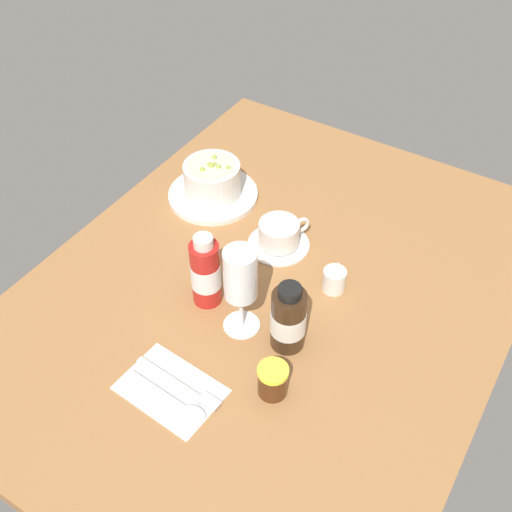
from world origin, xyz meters
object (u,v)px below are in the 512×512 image
object	(u,v)px
coffee_cup	(279,235)
creamer_jug	(334,279)
sauce_bottle_red	(206,273)
wine_glass	(241,279)
sauce_bottle_brown	(288,319)
cutlery_setting	(173,390)
jam_jar	(273,380)
porridge_bowl	(212,182)

from	to	relation	value
coffee_cup	creamer_jug	distance (cm)	15.40
sauce_bottle_red	coffee_cup	bearing A→B (deg)	168.77
wine_glass	sauce_bottle_brown	xyz separation A→B (cm)	(-1.01, 8.56, -5.86)
cutlery_setting	jam_jar	world-z (taller)	jam_jar
cutlery_setting	creamer_jug	distance (cm)	36.18
coffee_cup	sauce_bottle_red	size ratio (longest dim) A/B	0.81
wine_glass	jam_jar	world-z (taller)	wine_glass
coffee_cup	creamer_jug	size ratio (longest dim) A/B	2.36
coffee_cup	jam_jar	bearing A→B (deg)	28.70
cutlery_setting	creamer_jug	bearing A→B (deg)	161.06
wine_glass	sauce_bottle_brown	bearing A→B (deg)	96.74
wine_glass	sauce_bottle_red	xyz separation A→B (cm)	(-1.98, -8.94, -5.13)
wine_glass	sauce_bottle_red	distance (cm)	10.50
creamer_jug	sauce_bottle_red	distance (cm)	24.09
cutlery_setting	sauce_bottle_brown	distance (cm)	22.19
creamer_jug	cutlery_setting	bearing A→B (deg)	-18.94
creamer_jug	wine_glass	distance (cm)	21.56
cutlery_setting	wine_glass	distance (cm)	21.22
cutlery_setting	jam_jar	size ratio (longest dim) A/B	2.91
coffee_cup	sauce_bottle_brown	world-z (taller)	sauce_bottle_brown
porridge_bowl	coffee_cup	distance (cm)	20.86
porridge_bowl	jam_jar	xyz separation A→B (cm)	(35.97, 36.62, -1.00)
porridge_bowl	jam_jar	world-z (taller)	porridge_bowl
coffee_cup	sauce_bottle_red	distance (cm)	20.28
porridge_bowl	sauce_bottle_brown	distance (cm)	42.65
cutlery_setting	jam_jar	xyz separation A→B (cm)	(-8.60, 13.66, 2.72)
coffee_cup	jam_jar	size ratio (longest dim) A/B	2.11
sauce_bottle_brown	cutlery_setting	bearing A→B (deg)	-30.09
jam_jar	sauce_bottle_brown	distance (cm)	10.82
cutlery_setting	porridge_bowl	bearing A→B (deg)	-152.74
wine_glass	coffee_cup	bearing A→B (deg)	-166.67
wine_glass	sauce_bottle_red	size ratio (longest dim) A/B	1.16
creamer_jug	porridge_bowl	bearing A→B (deg)	-106.70
coffee_cup	creamer_jug	world-z (taller)	coffee_cup
creamer_jug	jam_jar	world-z (taller)	jam_jar
cutlery_setting	sauce_bottle_red	xyz separation A→B (cm)	(-19.45, -6.79, 6.70)
wine_glass	cutlery_setting	bearing A→B (deg)	-7.01
porridge_bowl	coffee_cup	world-z (taller)	porridge_bowl
cutlery_setting	coffee_cup	xyz separation A→B (cm)	(-38.90, -2.93, 2.45)
sauce_bottle_red	wine_glass	bearing A→B (deg)	77.53
cutlery_setting	sauce_bottle_red	size ratio (longest dim) A/B	1.12
porridge_bowl	sauce_bottle_brown	bearing A→B (deg)	52.24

